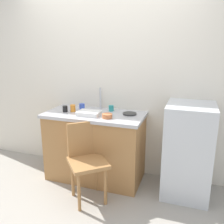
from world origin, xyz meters
The scene contains 14 objects.
ground_plane centered at (0.00, 0.00, 0.00)m, with size 8.00×8.00×0.00m, color #9E998E.
back_wall centered at (0.00, 1.00, 1.31)m, with size 4.80×0.10×2.61m, color silver.
cabinet_base centered at (-0.08, 0.65, 0.43)m, with size 1.22×0.60×0.86m, color #A87542.
countertop centered at (-0.08, 0.65, 0.88)m, with size 1.26×0.64×0.04m, color #B7B7BC.
faucet centered at (-0.10, 0.90, 1.04)m, with size 0.02×0.02×0.28m, color #B7B7BC.
refrigerator centered at (1.09, 0.66, 0.55)m, with size 0.53×0.58×1.10m, color silver.
chair centered at (0.00, 0.19, 0.50)m, with size 0.56×0.56×0.89m.
dish_tray centered at (-0.11, 0.54, 0.93)m, with size 0.28×0.20×0.05m, color white.
terracotta_bowl centered at (0.15, 0.50, 0.93)m, with size 0.12×0.12×0.05m, color #C67042.
hotplate centered at (0.36, 0.73, 0.91)m, with size 0.17×0.17×0.02m, color #2D2D2D.
cup_orange centered at (-0.37, 0.63, 0.94)m, with size 0.07×0.07×0.09m, color orange.
cup_black centered at (-0.47, 0.59, 0.94)m, with size 0.06×0.06×0.08m, color black.
cup_blue centered at (-0.31, 0.77, 0.94)m, with size 0.07×0.07×0.08m, color blue.
cup_teal centered at (0.09, 0.82, 0.94)m, with size 0.07×0.07×0.07m, color teal.
Camera 1 is at (1.09, -2.10, 1.74)m, focal length 39.12 mm.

